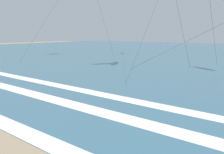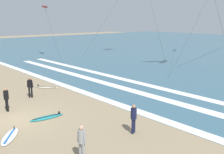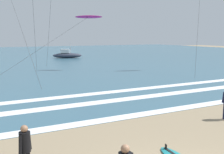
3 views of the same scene
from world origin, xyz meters
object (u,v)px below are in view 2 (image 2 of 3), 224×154
surfer_foreground_main (30,86)px  surfer_background_far (82,140)px  surfboard_left_pile (10,136)px  kite_red_high_left (45,7)px  surfer_mid_group (6,97)px  surfer_left_far (134,116)px  surfboard_right_spare (47,117)px  surfboard_foreground_flat (47,87)px

surfer_foreground_main → surfer_background_far: bearing=-13.0°
surfboard_left_pile → kite_red_high_left: bearing=148.0°
surfer_mid_group → surfer_background_far: bearing=1.1°
surfer_mid_group → surfer_left_far: size_ratio=1.00×
surfer_foreground_main → kite_red_high_left: kite_red_high_left is taller
surfer_foreground_main → surfboard_right_spare: size_ratio=0.74×
surfer_foreground_main → surfer_mid_group: bearing=-53.5°
surfer_left_far → surfer_foreground_main: (-9.72, -1.28, 0.00)m
surfer_foreground_main → surfboard_foreground_flat: size_ratio=0.78×
surfer_mid_group → surfboard_left_pile: (3.93, -1.33, -0.91)m
surfer_mid_group → surfer_foreground_main: (-1.84, 2.49, 0.00)m
surfer_mid_group → surfboard_foreground_flat: bearing=127.2°
surfer_background_far → surfboard_right_spare: (-5.38, 1.19, -0.91)m
surfer_background_far → kite_red_high_left: bearing=154.4°
surfer_background_far → surfboard_foreground_flat: 12.76m
surfer_background_far → surfer_foreground_main: size_ratio=1.00×
surfer_left_far → surfer_foreground_main: 9.80m
surfer_left_far → kite_red_high_left: (-28.20, 10.09, 6.83)m
surfer_mid_group → surfer_foreground_main: same height
surfer_background_far → surfboard_right_spare: bearing=167.5°
surfer_left_far → surfboard_right_spare: surfer_left_far is taller
surfer_left_far → surfboard_left_pile: surfer_left_far is taller
surfer_foreground_main → surfboard_right_spare: surfer_foreground_main is taller
surfer_background_far → surfboard_foreground_flat: surfer_background_far is taller
surfboard_right_spare → surfer_left_far: bearing=25.6°
surfboard_right_spare → surfboard_foreground_flat: same height
surfboard_foreground_flat → surfboard_left_pile: bearing=-38.9°
surfboard_left_pile → surfboard_right_spare: bearing=112.0°
surfboard_left_pile → surfer_mid_group: bearing=161.3°
surfer_mid_group → kite_red_high_left: size_ratio=0.16×
surfer_mid_group → kite_red_high_left: bearing=145.7°
surfboard_right_spare → kite_red_high_left: (-23.17, 12.50, 7.74)m
surfboard_right_spare → kite_red_high_left: bearing=151.7°
kite_red_high_left → surfer_mid_group: bearing=-34.3°
surfboard_foreground_flat → surfboard_left_pile: same height
surfboard_foreground_flat → kite_red_high_left: bearing=151.5°
surfer_mid_group → surfer_background_far: size_ratio=1.00×
surfboard_right_spare → kite_red_high_left: 27.44m
surfer_left_far → surfboard_right_spare: bearing=-154.4°
surfer_mid_group → surfboard_right_spare: 3.28m
surfer_background_far → surfboard_foreground_flat: (-11.86, 4.62, -0.91)m
surfer_left_far → surfer_background_far: bearing=-84.5°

